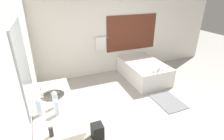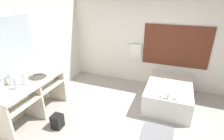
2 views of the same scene
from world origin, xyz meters
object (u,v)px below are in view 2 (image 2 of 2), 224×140
Objects in this scene: bathtub at (169,92)px; water_bottle_2 at (16,83)px; water_bottle_3 at (11,79)px; water_bottle_1 at (24,79)px; waste_bin at (57,121)px.

water_bottle_2 is at bearing -143.37° from bathtub.
water_bottle_2 is at bearing -21.27° from water_bottle_3.
water_bottle_1 is (-2.63, -1.76, 0.71)m from bathtub.
water_bottle_1 reaches higher than waste_bin.
waste_bin is (0.63, 0.21, -0.84)m from water_bottle_2.
bathtub is 6.21× the size of water_bottle_3.
water_bottle_1 reaches higher than bathtub.
water_bottle_3 is at bearing 158.73° from water_bottle_2.
bathtub is 3.35m from water_bottle_2.
water_bottle_1 reaches higher than water_bottle_2.
water_bottle_3 reaches higher than waste_bin.
water_bottle_2 is 0.24m from water_bottle_3.
waste_bin is at bearing -138.95° from bathtub.
water_bottle_1 is at bearing -146.17° from bathtub.
waste_bin is at bearing 8.29° from water_bottle_3.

